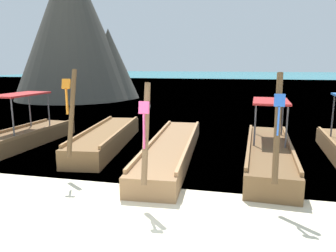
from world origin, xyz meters
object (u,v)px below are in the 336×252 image
object	(u,v)px
longtail_boat_turquoise_ribbon	(8,142)
longtail_boat_blue_ribbon	(269,153)
karst_rock	(76,29)
mooring_buoy_near	(147,106)
longtail_boat_orange_ribbon	(107,138)
longtail_boat_pink_ribbon	(172,149)

from	to	relation	value
longtail_boat_turquoise_ribbon	longtail_boat_blue_ribbon	size ratio (longest dim) A/B	1.14
karst_rock	mooring_buoy_near	size ratio (longest dim) A/B	26.98
longtail_boat_orange_ribbon	longtail_boat_blue_ribbon	world-z (taller)	longtail_boat_orange_ribbon
longtail_boat_turquoise_ribbon	mooring_buoy_near	world-z (taller)	longtail_boat_turquoise_ribbon
longtail_boat_turquoise_ribbon	karst_rock	bearing A→B (deg)	110.06
karst_rock	mooring_buoy_near	bearing A→B (deg)	-36.48
longtail_boat_orange_ribbon	longtail_boat_pink_ribbon	size ratio (longest dim) A/B	0.85
longtail_boat_turquoise_ribbon	longtail_boat_blue_ribbon	bearing A→B (deg)	2.58
karst_rock	mooring_buoy_near	distance (m)	10.92
longtail_boat_turquoise_ribbon	karst_rock	world-z (taller)	karst_rock
karst_rock	longtail_boat_blue_ribbon	bearing A→B (deg)	-47.63
longtail_boat_orange_ribbon	longtail_boat_pink_ribbon	distance (m)	2.60
longtail_boat_blue_ribbon	karst_rock	world-z (taller)	karst_rock
karst_rock	mooring_buoy_near	xyz separation A→B (m)	(7.62, -5.64, -5.42)
longtail_boat_turquoise_ribbon	longtail_boat_orange_ribbon	distance (m)	3.24
longtail_boat_turquoise_ribbon	mooring_buoy_near	distance (m)	10.46
mooring_buoy_near	karst_rock	bearing A→B (deg)	143.52
longtail_boat_turquoise_ribbon	karst_rock	size ratio (longest dim) A/B	0.56
longtail_boat_turquoise_ribbon	longtail_boat_orange_ribbon	xyz separation A→B (m)	(3.01, 1.19, -0.01)
longtail_boat_pink_ribbon	karst_rock	size ratio (longest dim) A/B	0.58
mooring_buoy_near	longtail_boat_blue_ribbon	bearing A→B (deg)	-56.49
longtail_boat_turquoise_ribbon	karst_rock	distance (m)	17.79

